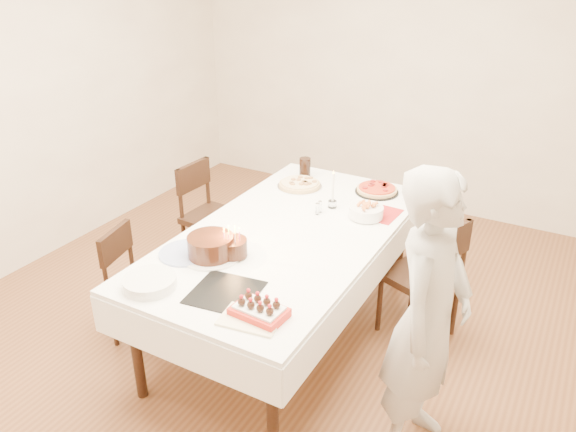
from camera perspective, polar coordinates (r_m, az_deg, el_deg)
The scene contains 22 objects.
floor at distance 3.84m, azimuth -1.01°, elevation -12.02°, with size 5.00×5.00×0.00m, color brown.
wall_back at distance 5.43m, azimuth 12.71°, elevation 14.62°, with size 4.50×0.04×2.70m, color beige.
wall_left at distance 4.71m, azimuth -26.06°, elevation 10.98°, with size 0.04×5.00×2.70m, color beige.
dining_table at distance 3.66m, azimuth -0.00°, elevation -6.85°, with size 1.14×2.14×0.75m, color white.
chair_right_savory at distance 3.72m, azimuth 13.31°, elevation -6.00°, with size 0.44×0.44×0.87m, color black, non-canonical shape.
chair_left_savory at distance 4.43m, azimuth -7.56°, elevation -0.16°, with size 0.44×0.44×0.85m, color black, non-canonical shape.
chair_left_dessert at distance 3.73m, azimuth -14.46°, elevation -6.88°, with size 0.40×0.40×0.77m, color black, non-canonical shape.
person at distance 2.76m, azimuth 14.04°, elevation -10.19°, with size 0.56×0.37×1.53m, color beige.
pizza_white at distance 4.11m, azimuth 1.18°, elevation 3.22°, with size 0.33×0.33×0.04m, color beige.
pizza_pepperoni at distance 4.07m, azimuth 9.01°, elevation 2.66°, with size 0.31×0.31×0.04m, color red.
red_placemat at distance 3.77m, azimuth 9.11°, elevation 0.29°, with size 0.27×0.27×0.01m, color #B21E1E.
pasta_bowl at distance 3.67m, azimuth 7.95°, elevation 0.44°, with size 0.22×0.22×0.07m, color white.
taper_candle at distance 3.75m, azimuth 4.58°, elevation 2.75°, with size 0.06×0.06×0.27m, color white.
shaker_pair at distance 3.69m, azimuth 3.00°, elevation 0.73°, with size 0.07×0.07×0.08m, color white, non-canonical shape.
cola_glass at distance 4.26m, azimuth 1.73°, elevation 4.88°, with size 0.09×0.09×0.16m, color black.
layer_cake at distance 3.20m, azimuth -7.86°, elevation -3.12°, with size 0.33×0.33×0.13m, color #37190D.
cake_board at distance 2.91m, azimuth -6.40°, elevation -7.77°, with size 0.34×0.34×0.01m, color black.
birthday_cake at distance 3.18m, azimuth -5.70°, elevation -2.66°, with size 0.17×0.17×0.16m, color #351A0E.
strawberry_box at distance 2.72m, azimuth -2.95°, elevation -9.56°, with size 0.26×0.17×0.07m, color red, non-canonical shape.
box_lid at distance 2.71m, azimuth -3.82°, elevation -10.53°, with size 0.29×0.19×0.02m, color beige.
plate_stack at distance 3.01m, azimuth -13.86°, elevation -6.55°, with size 0.28×0.28×0.06m, color white.
china_plate at distance 3.29m, azimuth -10.28°, elevation -3.69°, with size 0.32×0.32×0.01m, color white.
Camera 1 is at (1.54, -2.61, 2.36)m, focal length 35.00 mm.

